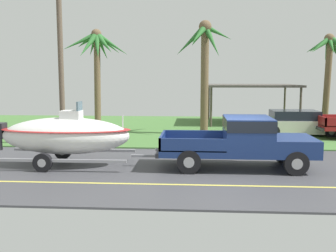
{
  "coord_description": "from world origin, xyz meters",
  "views": [
    {
      "loc": [
        -1.24,
        -13.29,
        3.22
      ],
      "look_at": [
        -2.18,
        0.57,
        1.47
      ],
      "focal_mm": 42.22,
      "sensor_mm": 36.0,
      "label": 1
    }
  ],
  "objects_px": {
    "parked_sedan_near": "(297,123)",
    "utility_pole": "(61,58)",
    "pickup_truck_towing": "(246,140)",
    "palm_tree_near_right": "(330,57)",
    "carport_awning": "(251,87)",
    "palm_tree_far_left": "(97,53)",
    "boat_on_trailer": "(65,135)",
    "palm_tree_mid": "(204,53)"
  },
  "relations": [
    {
      "from": "palm_tree_mid",
      "to": "carport_awning",
      "type": "bearing_deg",
      "value": 58.74
    },
    {
      "from": "carport_awning",
      "to": "palm_tree_far_left",
      "type": "xyz_separation_m",
      "value": [
        -9.25,
        -5.04,
        1.95
      ]
    },
    {
      "from": "palm_tree_far_left",
      "to": "palm_tree_near_right",
      "type": "bearing_deg",
      "value": 11.8
    },
    {
      "from": "boat_on_trailer",
      "to": "parked_sedan_near",
      "type": "bearing_deg",
      "value": 38.02
    },
    {
      "from": "carport_awning",
      "to": "palm_tree_far_left",
      "type": "height_order",
      "value": "palm_tree_far_left"
    },
    {
      "from": "palm_tree_near_right",
      "to": "utility_pole",
      "type": "relative_size",
      "value": 0.74
    },
    {
      "from": "palm_tree_far_left",
      "to": "utility_pole",
      "type": "relative_size",
      "value": 0.75
    },
    {
      "from": "carport_awning",
      "to": "utility_pole",
      "type": "relative_size",
      "value": 0.77
    },
    {
      "from": "pickup_truck_towing",
      "to": "palm_tree_far_left",
      "type": "bearing_deg",
      "value": 131.77
    },
    {
      "from": "carport_awning",
      "to": "palm_tree_far_left",
      "type": "distance_m",
      "value": 10.71
    },
    {
      "from": "palm_tree_near_right",
      "to": "utility_pole",
      "type": "height_order",
      "value": "utility_pole"
    },
    {
      "from": "boat_on_trailer",
      "to": "palm_tree_mid",
      "type": "height_order",
      "value": "palm_tree_mid"
    },
    {
      "from": "parked_sedan_near",
      "to": "carport_awning",
      "type": "height_order",
      "value": "carport_awning"
    },
    {
      "from": "parked_sedan_near",
      "to": "carport_awning",
      "type": "bearing_deg",
      "value": 109.36
    },
    {
      "from": "parked_sedan_near",
      "to": "palm_tree_near_right",
      "type": "bearing_deg",
      "value": 49.4
    },
    {
      "from": "boat_on_trailer",
      "to": "palm_tree_near_right",
      "type": "distance_m",
      "value": 17.22
    },
    {
      "from": "carport_awning",
      "to": "palm_tree_near_right",
      "type": "distance_m",
      "value": 5.24
    },
    {
      "from": "carport_awning",
      "to": "utility_pole",
      "type": "xyz_separation_m",
      "value": [
        -9.85,
        -9.3,
        1.52
      ]
    },
    {
      "from": "boat_on_trailer",
      "to": "palm_tree_near_right",
      "type": "height_order",
      "value": "palm_tree_near_right"
    },
    {
      "from": "boat_on_trailer",
      "to": "pickup_truck_towing",
      "type": "bearing_deg",
      "value": 0.0
    },
    {
      "from": "parked_sedan_near",
      "to": "utility_pole",
      "type": "xyz_separation_m",
      "value": [
        -11.67,
        -4.12,
        3.39
      ]
    },
    {
      "from": "parked_sedan_near",
      "to": "palm_tree_mid",
      "type": "relative_size",
      "value": 0.71
    },
    {
      "from": "parked_sedan_near",
      "to": "palm_tree_far_left",
      "type": "height_order",
      "value": "palm_tree_far_left"
    },
    {
      "from": "pickup_truck_towing",
      "to": "carport_awning",
      "type": "bearing_deg",
      "value": 81.57
    },
    {
      "from": "carport_awning",
      "to": "palm_tree_far_left",
      "type": "bearing_deg",
      "value": -151.42
    },
    {
      "from": "pickup_truck_towing",
      "to": "boat_on_trailer",
      "type": "relative_size",
      "value": 0.94
    },
    {
      "from": "palm_tree_near_right",
      "to": "utility_pole",
      "type": "bearing_deg",
      "value": -153.46
    },
    {
      "from": "palm_tree_near_right",
      "to": "palm_tree_mid",
      "type": "distance_m",
      "value": 8.33
    },
    {
      "from": "palm_tree_near_right",
      "to": "pickup_truck_towing",
      "type": "bearing_deg",
      "value": -119.92
    },
    {
      "from": "parked_sedan_near",
      "to": "utility_pole",
      "type": "distance_m",
      "value": 12.83
    },
    {
      "from": "pickup_truck_towing",
      "to": "utility_pole",
      "type": "xyz_separation_m",
      "value": [
        -7.9,
        3.9,
        3.04
      ]
    },
    {
      "from": "pickup_truck_towing",
      "to": "carport_awning",
      "type": "distance_m",
      "value": 13.43
    },
    {
      "from": "parked_sedan_near",
      "to": "palm_tree_far_left",
      "type": "relative_size",
      "value": 0.75
    },
    {
      "from": "pickup_truck_towing",
      "to": "palm_tree_far_left",
      "type": "height_order",
      "value": "palm_tree_far_left"
    },
    {
      "from": "pickup_truck_towing",
      "to": "palm_tree_near_right",
      "type": "bearing_deg",
      "value": 60.08
    },
    {
      "from": "parked_sedan_near",
      "to": "palm_tree_near_right",
      "type": "xyz_separation_m",
      "value": [
        2.56,
        2.99,
        3.73
      ]
    },
    {
      "from": "boat_on_trailer",
      "to": "palm_tree_far_left",
      "type": "xyz_separation_m",
      "value": [
        -0.8,
        8.16,
        3.38
      ]
    },
    {
      "from": "palm_tree_mid",
      "to": "pickup_truck_towing",
      "type": "bearing_deg",
      "value": -80.22
    },
    {
      "from": "boat_on_trailer",
      "to": "utility_pole",
      "type": "xyz_separation_m",
      "value": [
        -1.41,
        3.9,
        2.96
      ]
    },
    {
      "from": "pickup_truck_towing",
      "to": "carport_awning",
      "type": "xyz_separation_m",
      "value": [
        1.96,
        13.2,
        1.52
      ]
    },
    {
      "from": "pickup_truck_towing",
      "to": "boat_on_trailer",
      "type": "xyz_separation_m",
      "value": [
        -6.49,
        0.0,
        0.09
      ]
    },
    {
      "from": "boat_on_trailer",
      "to": "palm_tree_mid",
      "type": "relative_size",
      "value": 0.96
    }
  ]
}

